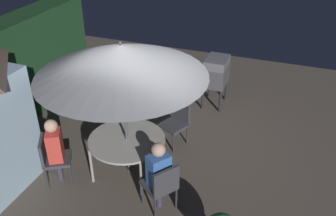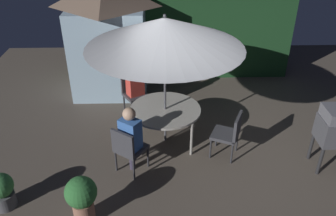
% 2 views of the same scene
% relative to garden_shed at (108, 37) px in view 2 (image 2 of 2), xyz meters
% --- Properties ---
extents(ground_plane, '(11.00, 11.00, 0.00)m').
position_rel_garden_shed_xyz_m(ground_plane, '(1.84, -2.56, -1.38)').
color(ground_plane, brown).
extents(hedge_backdrop, '(5.51, 0.70, 2.19)m').
position_rel_garden_shed_xyz_m(hedge_backdrop, '(1.84, 0.94, -0.29)').
color(hedge_backdrop, '#193D1E').
rests_on(hedge_backdrop, ground).
extents(garden_shed, '(1.82, 1.54, 2.71)m').
position_rel_garden_shed_xyz_m(garden_shed, '(0.00, 0.00, 0.00)').
color(garden_shed, '#9EBCD1').
rests_on(garden_shed, ground).
extents(patio_table, '(1.36, 1.36, 0.73)m').
position_rel_garden_shed_xyz_m(patio_table, '(1.28, -2.21, -0.70)').
color(patio_table, '#B2ADA3').
rests_on(patio_table, ground).
extents(patio_umbrella, '(2.76, 2.76, 2.54)m').
position_rel_garden_shed_xyz_m(patio_umbrella, '(1.28, -2.21, 0.84)').
color(patio_umbrella, '#4C4C51').
rests_on(patio_umbrella, ground).
extents(chair_near_shed, '(0.63, 0.64, 0.90)m').
position_rel_garden_shed_xyz_m(chair_near_shed, '(0.61, -1.09, -0.86)').
color(chair_near_shed, '#38383D').
rests_on(chair_near_shed, ground).
extents(chair_far_side, '(0.64, 0.65, 0.90)m').
position_rel_garden_shed_xyz_m(chair_far_side, '(0.63, -3.13, -0.86)').
color(chair_far_side, '#38383D').
rests_on(chair_far_side, ground).
extents(chair_toward_hedge, '(0.61, 0.61, 0.90)m').
position_rel_garden_shed_xyz_m(chair_toward_hedge, '(2.45, -2.73, -0.86)').
color(chair_toward_hedge, '#38383D').
rests_on(chair_toward_hedge, ground).
extents(potted_plant_by_shed, '(0.47, 0.47, 0.80)m').
position_rel_garden_shed_xyz_m(potted_plant_by_shed, '(0.03, -4.21, -0.92)').
color(potted_plant_by_shed, '#936651').
rests_on(potted_plant_by_shed, ground).
extents(potted_plant_by_grill, '(0.39, 0.39, 0.62)m').
position_rel_garden_shed_xyz_m(potted_plant_by_grill, '(-1.26, -3.90, -1.05)').
color(potted_plant_by_grill, '#4C4C51').
rests_on(potted_plant_by_grill, ground).
extents(person_in_red, '(0.41, 0.38, 1.26)m').
position_rel_garden_shed_xyz_m(person_in_red, '(0.65, -1.16, -0.60)').
color(person_in_red, '#CC3D33').
rests_on(person_in_red, ground).
extents(person_in_blue, '(0.42, 0.39, 1.26)m').
position_rel_garden_shed_xyz_m(person_in_blue, '(0.68, -3.06, -0.60)').
color(person_in_blue, '#3866B2').
rests_on(person_in_blue, ground).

